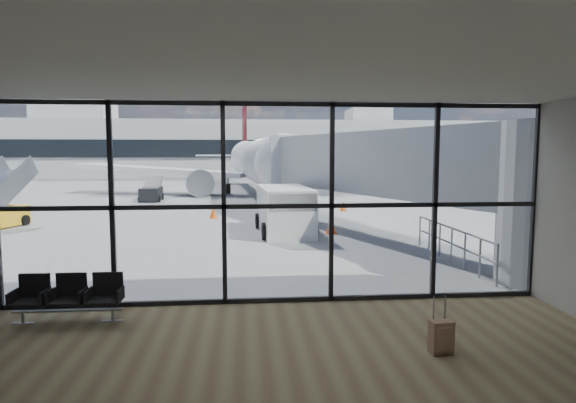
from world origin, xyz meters
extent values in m
plane|color=slate|center=(0.00, 40.00, 0.00)|extent=(220.00, 220.00, 0.00)
cube|color=brown|center=(0.00, -4.00, 0.01)|extent=(12.00, 8.00, 0.01)
cube|color=silver|center=(0.00, -4.00, 4.50)|extent=(12.00, 8.00, 0.02)
cube|color=#ADADA8|center=(0.00, -8.00, 2.25)|extent=(12.00, 0.02, 4.50)
cube|color=white|center=(0.00, 0.00, 2.25)|extent=(12.00, 0.04, 4.50)
cube|color=black|center=(0.00, 0.00, 0.06)|extent=(12.00, 0.12, 0.10)
cube|color=black|center=(0.00, 0.00, 2.20)|extent=(12.00, 0.12, 0.10)
cube|color=black|center=(0.00, 0.00, 4.44)|extent=(12.00, 0.12, 0.10)
cube|color=black|center=(-3.60, 0.00, 2.25)|extent=(0.10, 0.12, 4.50)
cube|color=black|center=(-1.20, 0.00, 2.25)|extent=(0.10, 0.12, 4.50)
cube|color=black|center=(1.20, 0.00, 2.25)|extent=(0.10, 0.12, 4.50)
cube|color=black|center=(3.60, 0.00, 2.25)|extent=(0.10, 0.12, 4.50)
cube|color=black|center=(6.00, 0.00, 2.25)|extent=(0.10, 0.12, 4.50)
cylinder|color=#B0B2B6|center=(7.20, 1.00, 2.10)|extent=(2.80, 2.80, 4.20)
cube|color=#B0B2B6|center=(4.55, 8.00, 3.00)|extent=(7.45, 14.81, 2.40)
cube|color=#B0B2B6|center=(1.90, 15.00, 3.00)|extent=(2.60, 2.20, 2.60)
cylinder|color=gray|center=(1.10, 15.00, 0.90)|extent=(0.20, 0.20, 1.80)
cylinder|color=gray|center=(2.70, 15.00, 0.90)|extent=(0.20, 0.20, 1.80)
cylinder|color=black|center=(1.90, 15.00, 0.25)|extent=(1.80, 0.56, 0.56)
cylinder|color=gray|center=(5.60, 0.80, 0.55)|extent=(0.06, 0.06, 1.10)
cylinder|color=gray|center=(5.60, 1.70, 0.55)|extent=(0.06, 0.06, 1.10)
cylinder|color=gray|center=(5.60, 2.60, 0.55)|extent=(0.06, 0.06, 1.10)
cylinder|color=gray|center=(5.60, 3.50, 0.55)|extent=(0.06, 0.06, 1.10)
cylinder|color=gray|center=(5.60, 4.40, 0.55)|extent=(0.06, 0.06, 1.10)
cylinder|color=gray|center=(5.60, 5.30, 0.55)|extent=(0.06, 0.06, 1.10)
cylinder|color=gray|center=(5.60, 6.20, 0.55)|extent=(0.06, 0.06, 1.10)
cylinder|color=gray|center=(5.60, 3.50, 1.08)|extent=(0.06, 5.40, 0.06)
cylinder|color=gray|center=(5.60, 3.50, 0.60)|extent=(0.06, 5.40, 0.06)
cube|color=#B0B0AB|center=(0.00, 62.00, 4.00)|extent=(80.00, 12.00, 8.00)
cube|color=black|center=(0.00, 55.90, 4.00)|extent=(80.00, 0.20, 2.40)
cube|color=#B0B0AB|center=(-25.00, 62.00, 9.50)|extent=(10.00, 8.00, 3.00)
cube|color=#B0B0AB|center=(18.00, 62.00, 9.00)|extent=(6.00, 6.00, 2.00)
cylinder|color=#382619|center=(-39.00, 72.00, 1.53)|extent=(0.50, 0.50, 3.06)
sphere|color=#133315|center=(-39.00, 72.00, 5.27)|extent=(5.61, 5.61, 5.61)
cylinder|color=#382619|center=(-33.00, 72.00, 1.71)|extent=(0.50, 0.50, 3.42)
sphere|color=#133315|center=(-33.00, 72.00, 5.89)|extent=(6.27, 6.27, 6.27)
cylinder|color=#382619|center=(-27.00, 72.00, 1.35)|extent=(0.50, 0.50, 2.70)
sphere|color=#133315|center=(-27.00, 72.00, 4.65)|extent=(4.95, 4.95, 4.95)
cylinder|color=#382619|center=(-21.00, 72.00, 1.53)|extent=(0.50, 0.50, 3.06)
sphere|color=#133315|center=(-21.00, 72.00, 5.27)|extent=(5.61, 5.61, 5.61)
cylinder|color=#382619|center=(-15.00, 72.00, 1.71)|extent=(0.50, 0.50, 3.42)
sphere|color=#133315|center=(-15.00, 72.00, 5.89)|extent=(6.27, 6.27, 6.27)
cube|color=gray|center=(-4.28, -0.92, 0.24)|extent=(2.13, 0.10, 0.04)
cube|color=black|center=(-5.01, -0.91, 0.43)|extent=(0.61, 0.57, 0.08)
cube|color=black|center=(-5.01, -0.64, 0.68)|extent=(0.60, 0.07, 0.53)
cube|color=black|center=(-4.28, -0.92, 0.43)|extent=(0.61, 0.57, 0.08)
cube|color=black|center=(-4.28, -0.65, 0.68)|extent=(0.60, 0.07, 0.53)
cube|color=black|center=(-3.56, -0.93, 0.43)|extent=(0.61, 0.57, 0.08)
cube|color=black|center=(-3.56, -0.66, 0.68)|extent=(0.60, 0.07, 0.53)
cylinder|color=gray|center=(-5.16, -0.91, 0.12)|extent=(0.06, 0.06, 0.24)
cylinder|color=gray|center=(-3.41, -0.93, 0.12)|extent=(0.06, 0.06, 0.24)
cube|color=brown|center=(2.53, -3.06, 0.30)|extent=(0.39, 0.26, 0.56)
cube|color=brown|center=(2.54, -3.19, 0.30)|extent=(0.31, 0.07, 0.41)
cylinder|color=gray|center=(2.42, -2.97, 0.77)|extent=(0.02, 0.02, 0.46)
cylinder|color=gray|center=(2.63, -2.95, 0.77)|extent=(0.02, 0.02, 0.46)
cube|color=black|center=(2.53, -2.96, 1.00)|extent=(0.25, 0.05, 0.02)
cylinder|color=black|center=(2.42, -2.97, 0.03)|extent=(0.04, 0.06, 0.06)
cylinder|color=black|center=(2.63, -2.95, 0.03)|extent=(0.04, 0.06, 0.06)
cylinder|color=white|center=(0.44, 29.59, 2.76)|extent=(5.41, 27.74, 3.40)
sphere|color=white|center=(1.44, 15.84, 2.76)|extent=(3.40, 3.40, 3.40)
cone|color=white|center=(-0.74, 45.63, 3.03)|extent=(3.79, 5.75, 3.40)
cube|color=black|center=(1.40, 16.39, 3.22)|extent=(2.10, 1.25, 0.46)
cube|color=white|center=(-7.42, 29.94, 1.98)|extent=(14.13, 6.32, 1.09)
cylinder|color=black|center=(-4.26, 28.32, 1.06)|extent=(2.15, 3.26, 1.93)
cube|color=white|center=(-3.64, 44.96, 3.12)|extent=(5.23, 2.33, 0.17)
cube|color=white|center=(8.16, 31.08, 1.98)|extent=(13.94, 8.10, 1.09)
cylinder|color=black|center=(5.27, 29.02, 1.06)|extent=(2.15, 3.26, 1.93)
cube|color=white|center=(2.23, 45.39, 3.12)|extent=(5.32, 3.00, 0.17)
cube|color=#4C0A11|center=(-0.74, 45.63, 6.07)|extent=(0.53, 3.50, 5.51)
cylinder|color=gray|center=(1.31, 17.68, 0.64)|extent=(0.18, 0.18, 1.29)
cylinder|color=black|center=(1.31, 17.68, 0.32)|extent=(0.28, 0.66, 0.64)
cylinder|color=black|center=(-2.16, 29.86, 0.41)|extent=(0.48, 0.91, 0.88)
cylinder|color=black|center=(2.97, 30.24, 0.41)|extent=(0.48, 0.91, 0.88)
cube|color=silver|center=(0.92, 9.50, 0.98)|extent=(2.23, 4.60, 1.95)
cube|color=black|center=(1.02, 7.84, 1.51)|extent=(1.92, 1.28, 0.68)
cylinder|color=black|center=(0.04, 7.98, 0.34)|extent=(0.29, 0.70, 0.68)
cylinder|color=black|center=(1.98, 8.10, 0.34)|extent=(0.29, 0.70, 0.68)
cylinder|color=black|center=(-0.15, 10.90, 0.34)|extent=(0.29, 0.70, 0.68)
cylinder|color=black|center=(1.80, 11.02, 0.34)|extent=(0.29, 0.70, 0.68)
cube|color=black|center=(-7.35, 24.00, 0.51)|extent=(1.37, 2.79, 0.92)
cube|color=black|center=(-7.39, 25.10, 1.19)|extent=(1.17, 2.32, 0.95)
cylinder|color=black|center=(-7.97, 23.06, 0.23)|extent=(0.20, 0.46, 0.46)
cylinder|color=black|center=(-6.68, 23.10, 0.23)|extent=(0.20, 0.46, 0.46)
cylinder|color=black|center=(-8.02, 24.90, 0.23)|extent=(0.20, 0.46, 0.46)
cylinder|color=black|center=(-6.74, 24.94, 0.23)|extent=(0.20, 0.46, 0.46)
cube|color=gray|center=(-11.99, 12.86, 1.76)|extent=(2.14, 2.81, 1.62)
cylinder|color=black|center=(-11.08, 12.84, 0.24)|extent=(0.34, 0.52, 0.48)
cube|color=#FF570D|center=(-2.38, 14.46, 0.02)|extent=(0.43, 0.43, 0.03)
cone|color=#FF570D|center=(-2.38, 14.46, 0.30)|extent=(0.41, 0.41, 0.61)
cube|color=#F0430C|center=(2.88, 9.20, 0.02)|extent=(0.46, 0.46, 0.03)
cone|color=#F0430C|center=(2.88, 9.20, 0.33)|extent=(0.44, 0.44, 0.66)
cube|color=#DA560B|center=(5.00, 17.00, 0.02)|extent=(0.42, 0.42, 0.03)
cone|color=#DA560B|center=(5.00, 17.00, 0.30)|extent=(0.40, 0.40, 0.60)
camera|label=1|loc=(-0.73, -10.61, 3.37)|focal=30.00mm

